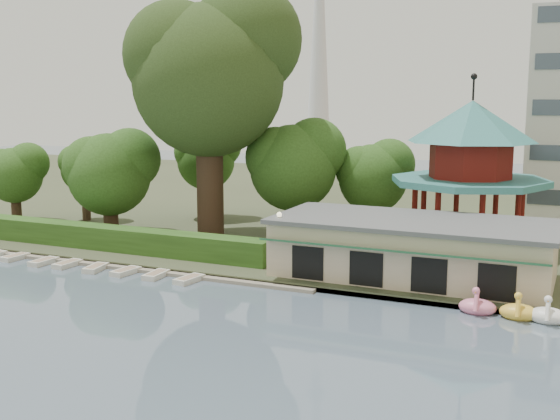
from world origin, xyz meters
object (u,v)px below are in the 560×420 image
Objects in this scene: boathouse at (412,248)px; big_tree at (211,67)px; dock at (104,264)px; pavilion at (470,160)px.

boathouse is 23.39m from big_tree.
dock is 1.58× the size of big_tree.
pavilion reaches higher than dock.
big_tree is (3.17, 11.01, 14.64)m from dock.
pavilion is 22.39m from big_tree.
pavilion reaches higher than boathouse.
boathouse is at bearing 12.24° from dock.
pavilion is (2.00, 10.03, 5.11)m from boathouse.
boathouse is 11.43m from pavilion.
boathouse is 0.87× the size of big_tree.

